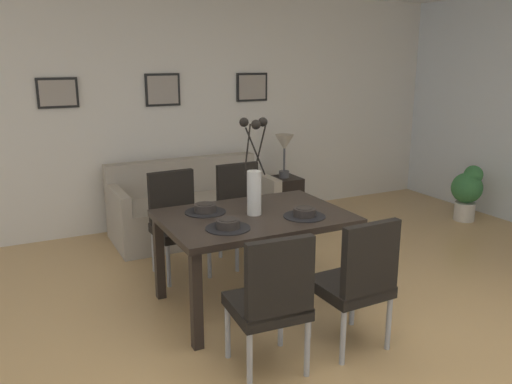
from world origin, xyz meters
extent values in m
plane|color=tan|center=(0.00, 0.00, 0.00)|extent=(9.00, 9.00, 0.00)
cube|color=silver|center=(0.00, 3.25, 1.30)|extent=(9.00, 0.10, 2.60)
cube|color=black|center=(-0.07, 0.91, 0.71)|extent=(1.40, 0.98, 0.05)
cube|color=black|center=(0.57, 1.34, 0.34)|extent=(0.07, 0.07, 0.69)
cube|color=black|center=(-0.71, 1.34, 0.34)|extent=(0.07, 0.07, 0.69)
cube|color=black|center=(0.57, 0.48, 0.34)|extent=(0.07, 0.07, 0.69)
cube|color=black|center=(-0.71, 0.48, 0.34)|extent=(0.07, 0.07, 0.69)
cube|color=black|center=(-0.39, 0.08, 0.42)|extent=(0.47, 0.47, 0.08)
cube|color=black|center=(-0.40, -0.11, 0.68)|extent=(0.42, 0.09, 0.48)
cylinder|color=#9EA0A5|center=(-0.19, 0.26, 0.19)|extent=(0.04, 0.04, 0.38)
cylinder|color=#9EA0A5|center=(-0.57, 0.28, 0.19)|extent=(0.04, 0.04, 0.38)
cylinder|color=#9EA0A5|center=(-0.21, -0.12, 0.19)|extent=(0.04, 0.04, 0.38)
cylinder|color=#9EA0A5|center=(-0.59, -0.10, 0.19)|extent=(0.04, 0.04, 0.38)
cube|color=black|center=(-0.40, 1.71, 0.42)|extent=(0.46, 0.46, 0.08)
cube|color=black|center=(-0.41, 1.90, 0.68)|extent=(0.42, 0.08, 0.48)
cylinder|color=#9EA0A5|center=(-0.58, 1.51, 0.19)|extent=(0.04, 0.04, 0.38)
cylinder|color=#9EA0A5|center=(-0.20, 1.53, 0.19)|extent=(0.04, 0.04, 0.38)
cylinder|color=#9EA0A5|center=(-0.60, 1.89, 0.19)|extent=(0.04, 0.04, 0.38)
cylinder|color=#9EA0A5|center=(-0.22, 1.91, 0.19)|extent=(0.04, 0.04, 0.38)
cube|color=black|center=(0.24, 0.08, 0.42)|extent=(0.45, 0.45, 0.08)
cube|color=black|center=(0.24, -0.11, 0.68)|extent=(0.42, 0.07, 0.48)
cylinder|color=#9EA0A5|center=(0.42, 0.28, 0.19)|extent=(0.04, 0.04, 0.38)
cylinder|color=#9EA0A5|center=(0.04, 0.26, 0.19)|extent=(0.04, 0.04, 0.38)
cylinder|color=#9EA0A5|center=(0.43, -0.10, 0.19)|extent=(0.04, 0.04, 0.38)
cylinder|color=#9EA0A5|center=(0.05, -0.12, 0.19)|extent=(0.04, 0.04, 0.38)
cube|color=black|center=(0.26, 1.74, 0.42)|extent=(0.45, 0.45, 0.08)
cube|color=black|center=(0.26, 1.93, 0.68)|extent=(0.42, 0.07, 0.48)
cylinder|color=#9EA0A5|center=(0.08, 1.55, 0.19)|extent=(0.04, 0.04, 0.38)
cylinder|color=#9EA0A5|center=(0.46, 1.55, 0.19)|extent=(0.04, 0.04, 0.38)
cylinder|color=#9EA0A5|center=(0.07, 1.93, 0.19)|extent=(0.04, 0.04, 0.38)
cylinder|color=#9EA0A5|center=(0.45, 1.93, 0.19)|extent=(0.04, 0.04, 0.38)
cylinder|color=silver|center=(-0.07, 0.91, 0.91)|extent=(0.11, 0.11, 0.34)
cylinder|color=black|center=(-0.01, 0.93, 1.24)|extent=(0.05, 0.12, 0.37)
sphere|color=black|center=(0.02, 0.94, 1.44)|extent=(0.07, 0.07, 0.07)
cylinder|color=black|center=(-0.10, 0.96, 1.24)|extent=(0.08, 0.05, 0.38)
sphere|color=black|center=(-0.11, 0.99, 1.44)|extent=(0.07, 0.07, 0.07)
cylinder|color=black|center=(-0.08, 0.85, 1.24)|extent=(0.15, 0.06, 0.36)
sphere|color=black|center=(-0.09, 0.82, 1.44)|extent=(0.07, 0.07, 0.07)
cylinder|color=black|center=(-0.38, 0.69, 0.74)|extent=(0.32, 0.32, 0.01)
cylinder|color=#2D2826|center=(-0.38, 0.69, 0.78)|extent=(0.17, 0.17, 0.06)
cylinder|color=black|center=(-0.38, 0.69, 0.79)|extent=(0.13, 0.13, 0.04)
cylinder|color=black|center=(-0.38, 1.13, 0.74)|extent=(0.32, 0.32, 0.01)
cylinder|color=#2D2826|center=(-0.38, 1.13, 0.78)|extent=(0.17, 0.17, 0.06)
cylinder|color=black|center=(-0.38, 1.13, 0.79)|extent=(0.13, 0.13, 0.04)
cylinder|color=black|center=(0.25, 0.69, 0.74)|extent=(0.32, 0.32, 0.01)
cylinder|color=#2D2826|center=(0.25, 0.69, 0.78)|extent=(0.17, 0.17, 0.06)
cylinder|color=black|center=(0.25, 0.69, 0.79)|extent=(0.13, 0.13, 0.04)
cube|color=#A89E8E|center=(0.06, 2.65, 0.21)|extent=(1.72, 0.84, 0.42)
cube|color=#A89E8E|center=(0.06, 2.99, 0.61)|extent=(1.72, 0.16, 0.38)
cube|color=#A89E8E|center=(0.87, 2.65, 0.52)|extent=(0.10, 0.84, 0.20)
cube|color=#A89E8E|center=(-0.75, 2.65, 0.52)|extent=(0.10, 0.84, 0.20)
cube|color=black|center=(1.22, 2.72, 0.26)|extent=(0.36, 0.36, 0.52)
cylinder|color=#4C4C51|center=(1.22, 2.72, 0.56)|extent=(0.12, 0.12, 0.08)
cylinder|color=#4C4C51|center=(1.22, 2.72, 0.74)|extent=(0.02, 0.02, 0.30)
cone|color=beige|center=(1.22, 2.72, 0.94)|extent=(0.22, 0.22, 0.18)
cube|color=black|center=(-1.16, 3.18, 1.55)|extent=(0.40, 0.02, 0.31)
cube|color=#9E9389|center=(-1.16, 3.17, 1.55)|extent=(0.35, 0.01, 0.26)
cube|color=black|center=(-0.07, 3.18, 1.55)|extent=(0.39, 0.02, 0.35)
cube|color=#9E9389|center=(-0.07, 3.17, 1.55)|extent=(0.34, 0.01, 0.30)
cube|color=black|center=(1.03, 3.18, 1.55)|extent=(0.40, 0.02, 0.33)
cube|color=#9E9389|center=(1.03, 3.17, 1.55)|extent=(0.35, 0.01, 0.28)
cylinder|color=silver|center=(3.15, 1.73, 0.11)|extent=(0.24, 0.24, 0.22)
sphere|color=#387A42|center=(3.15, 1.73, 0.40)|extent=(0.36, 0.36, 0.36)
sphere|color=#387A42|center=(3.20, 1.70, 0.56)|extent=(0.22, 0.22, 0.22)
camera|label=1|loc=(-1.77, -2.54, 1.92)|focal=36.86mm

